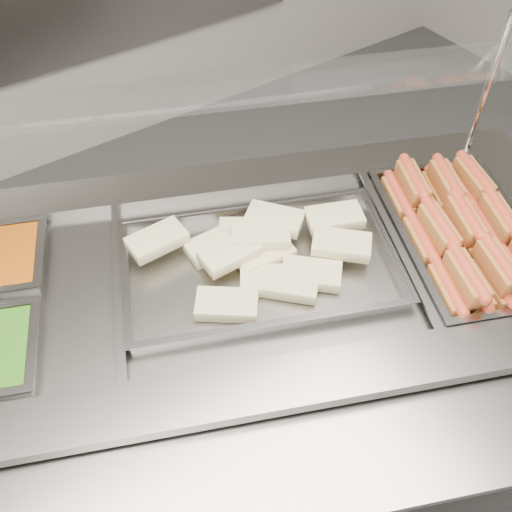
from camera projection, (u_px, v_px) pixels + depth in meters
ground at (331, 487)px, 2.18m from camera, size 6.00×6.00×0.00m
steam_counter at (240, 359)px, 1.99m from camera, size 2.29×1.66×1.00m
tray_rail at (280, 467)px, 1.28m from camera, size 1.95×1.12×0.06m
sneeze_guard at (217, 93)px, 1.48m from camera, size 1.82×1.01×0.49m
pan_hotdogs at (461, 242)px, 1.74m from camera, size 0.59×0.71×0.11m
pan_wraps at (260, 268)px, 1.65m from camera, size 0.87×0.70×0.08m
hotdogs_in_buns at (460, 229)px, 1.70m from camera, size 0.48×0.63×0.13m
tortilla_wraps at (262, 251)px, 1.64m from camera, size 0.66×0.47×0.08m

